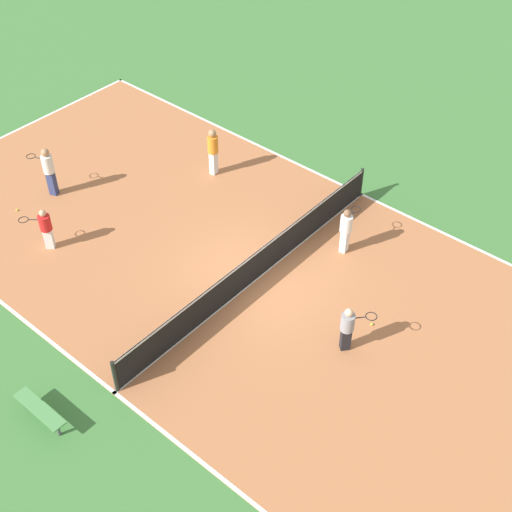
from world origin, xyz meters
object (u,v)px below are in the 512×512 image
at_px(player_coach_red, 45,227).
at_px(tennis_ball_far_baseline, 372,324).
at_px(bench, 40,410).
at_px(player_center_orange, 213,149).
at_px(tennis_ball_right_alley, 17,210).
at_px(player_near_white, 346,228).
at_px(tennis_net, 256,265).
at_px(player_baseline_gray, 348,327).
at_px(player_far_white, 48,168).

bearing_deg(player_coach_red, tennis_ball_far_baseline, 159.54).
distance_m(bench, player_center_orange, 10.70).
height_order(player_coach_red, tennis_ball_right_alley, player_coach_red).
bearing_deg(player_near_white, tennis_net, 147.27).
distance_m(player_center_orange, tennis_ball_far_baseline, 8.43).
bearing_deg(player_center_orange, player_baseline_gray, -121.40).
bearing_deg(tennis_ball_far_baseline, bench, -29.09).
distance_m(player_coach_red, tennis_ball_far_baseline, 9.87).
relative_size(player_far_white, tennis_ball_far_baseline, 25.64).
xyz_separation_m(player_coach_red, tennis_ball_right_alley, (-0.39, -2.26, -0.76)).
distance_m(tennis_net, player_coach_red, 6.36).
bearing_deg(tennis_ball_far_baseline, player_near_white, -130.46).
bearing_deg(player_far_white, player_coach_red, 121.03).
height_order(player_coach_red, player_near_white, player_near_white).
bearing_deg(player_far_white, bench, 121.68).
bearing_deg(player_far_white, tennis_net, 170.08).
bearing_deg(player_near_white, player_baseline_gray, -152.65).
xyz_separation_m(bench, player_near_white, (-9.60, 1.89, 0.51)).
height_order(bench, tennis_ball_right_alley, bench).
bearing_deg(bench, player_far_white, 140.88).
height_order(player_near_white, tennis_ball_right_alley, player_near_white).
xyz_separation_m(player_coach_red, player_baseline_gray, (-2.54, 9.05, 0.01)).
xyz_separation_m(tennis_net, player_far_white, (1.26, -7.69, 0.47)).
height_order(player_baseline_gray, player_near_white, player_near_white).
height_order(tennis_net, player_coach_red, player_coach_red).
bearing_deg(tennis_ball_far_baseline, tennis_net, -79.47).
bearing_deg(player_center_orange, tennis_net, -131.67).
xyz_separation_m(player_center_orange, player_near_white, (0.38, 5.69, -0.10)).
relative_size(player_coach_red, player_near_white, 0.92).
height_order(bench, player_near_white, player_near_white).
xyz_separation_m(player_coach_red, player_far_white, (-1.74, -2.09, 0.22)).
xyz_separation_m(player_center_orange, player_far_white, (4.30, -3.19, 0.03)).
xyz_separation_m(player_far_white, tennis_ball_far_baseline, (-1.91, 11.22, -0.97)).
bearing_deg(player_far_white, player_near_white, -175.43).
xyz_separation_m(tennis_net, tennis_ball_right_alley, (2.60, -7.86, -0.50)).
bearing_deg(player_center_orange, player_near_white, -101.51).
xyz_separation_m(player_center_orange, tennis_ball_right_alley, (5.64, -3.36, -0.94)).
bearing_deg(player_coach_red, player_baseline_gray, 153.41).
xyz_separation_m(player_center_orange, tennis_ball_far_baseline, (2.38, 8.03, -0.94)).
xyz_separation_m(player_center_orange, player_baseline_gray, (3.50, 7.95, -0.17)).
height_order(tennis_net, player_center_orange, player_center_orange).
bearing_deg(tennis_net, player_coach_red, -61.89).
xyz_separation_m(bench, player_center_orange, (-9.99, -3.81, 0.61)).
bearing_deg(player_far_white, tennis_ball_right_alley, 63.53).
relative_size(player_center_orange, player_far_white, 0.98).
height_order(player_coach_red, player_baseline_gray, player_baseline_gray).
bearing_deg(player_far_white, player_center_orange, -145.79).
bearing_deg(tennis_ball_right_alley, player_baseline_gray, 100.73).
xyz_separation_m(player_coach_red, player_near_white, (-5.65, 6.79, 0.08)).
distance_m(player_coach_red, tennis_ball_right_alley, 2.41).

